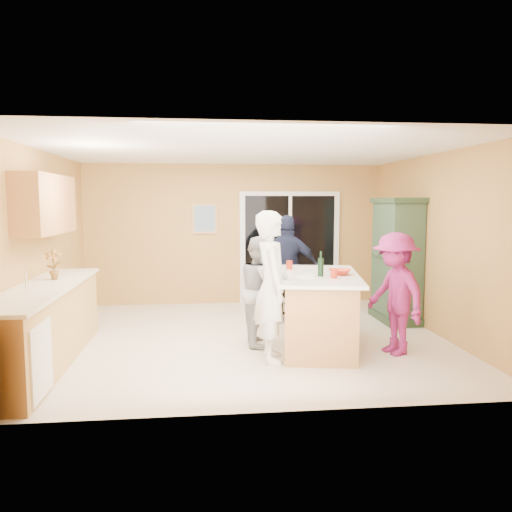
{
  "coord_description": "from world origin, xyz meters",
  "views": [
    {
      "loc": [
        -0.6,
        -6.82,
        1.91
      ],
      "look_at": [
        0.15,
        0.1,
        1.15
      ],
      "focal_mm": 35.0,
      "sensor_mm": 36.0,
      "label": 1
    }
  ],
  "objects": [
    {
      "name": "left_cabinet_run",
      "position": [
        -2.45,
        -1.05,
        0.46
      ],
      "size": [
        0.65,
        3.05,
        1.24
      ],
      "color": "tan",
      "rests_on": "floor"
    },
    {
      "name": "wall_back",
      "position": [
        0.0,
        2.5,
        1.3
      ],
      "size": [
        5.5,
        0.1,
        2.6
      ],
      "primitive_type": "cube",
      "color": "#EDC661",
      "rests_on": "ground"
    },
    {
      "name": "wall_right",
      "position": [
        2.75,
        0.0,
        1.3
      ],
      "size": [
        0.1,
        5.0,
        2.6
      ],
      "primitive_type": "cube",
      "color": "#EDC661",
      "rests_on": "ground"
    },
    {
      "name": "white_plate",
      "position": [
        0.69,
        -0.73,
        0.98
      ],
      "size": [
        0.29,
        0.29,
        0.02
      ],
      "primitive_type": "cylinder",
      "rotation": [
        0.0,
        0.0,
        -0.24
      ],
      "color": "white",
      "rests_on": "kitchen_island"
    },
    {
      "name": "green_hutch",
      "position": [
        2.49,
        0.8,
        0.96
      ],
      "size": [
        0.57,
        1.07,
        1.97
      ],
      "color": "#233923",
      "rests_on": "floor"
    },
    {
      "name": "upper_cabinets",
      "position": [
        -2.58,
        -0.2,
        1.88
      ],
      "size": [
        0.35,
        1.6,
        0.75
      ],
      "primitive_type": "cube",
      "color": "tan",
      "rests_on": "wall_left"
    },
    {
      "name": "tulip_vase",
      "position": [
        -2.45,
        -0.41,
        1.13
      ],
      "size": [
        0.21,
        0.16,
        0.38
      ],
      "primitive_type": "imported",
      "rotation": [
        0.0,
        0.0,
        0.1
      ],
      "color": "red",
      "rests_on": "left_cabinet_run"
    },
    {
      "name": "woman_navy",
      "position": [
        0.75,
        0.93,
        0.85
      ],
      "size": [
        1.06,
        0.62,
        1.7
      ],
      "primitive_type": "imported",
      "rotation": [
        0.0,
        0.0,
        2.93
      ],
      "color": "#1B213B",
      "rests_on": "floor"
    },
    {
      "name": "sliding_door",
      "position": [
        1.05,
        2.46,
        1.05
      ],
      "size": [
        1.9,
        0.07,
        2.1
      ],
      "color": "white",
      "rests_on": "floor"
    },
    {
      "name": "wall_front",
      "position": [
        0.0,
        -2.5,
        1.3
      ],
      "size": [
        5.5,
        0.1,
        2.6
      ],
      "primitive_type": "cube",
      "color": "#EDC661",
      "rests_on": "ground"
    },
    {
      "name": "wall_left",
      "position": [
        -2.75,
        0.0,
        1.3
      ],
      "size": [
        0.1,
        5.0,
        2.6
      ],
      "primitive_type": "cube",
      "color": "#EDC661",
      "rests_on": "ground"
    },
    {
      "name": "framed_picture",
      "position": [
        -0.55,
        2.48,
        1.6
      ],
      "size": [
        0.46,
        0.04,
        0.56
      ],
      "color": "tan",
      "rests_on": "wall_back"
    },
    {
      "name": "ceiling",
      "position": [
        0.0,
        0.0,
        2.6
      ],
      "size": [
        5.5,
        5.0,
        0.1
      ],
      "primitive_type": "cube",
      "color": "white",
      "rests_on": "wall_back"
    },
    {
      "name": "woman_grey",
      "position": [
        0.17,
        -0.29,
        0.73
      ],
      "size": [
        0.55,
        0.71,
        1.46
      ],
      "primitive_type": "imported",
      "rotation": [
        0.0,
        0.0,
        1.57
      ],
      "color": "#A1A1A3",
      "rests_on": "floor"
    },
    {
      "name": "woman_white",
      "position": [
        0.22,
        -1.01,
        0.9
      ],
      "size": [
        0.43,
        0.66,
        1.8
      ],
      "primitive_type": "imported",
      "rotation": [
        0.0,
        0.0,
        1.57
      ],
      "color": "silver",
      "rests_on": "floor"
    },
    {
      "name": "woman_magenta",
      "position": [
        1.79,
        -0.9,
        0.76
      ],
      "size": [
        0.81,
        1.1,
        1.53
      ],
      "primitive_type": "imported",
      "rotation": [
        0.0,
        0.0,
        -1.3
      ],
      "color": "#8C1E60",
      "rests_on": "floor"
    },
    {
      "name": "wine_bottle",
      "position": [
        0.87,
        -0.75,
        1.1
      ],
      "size": [
        0.07,
        0.07,
        0.32
      ],
      "rotation": [
        0.0,
        0.0,
        0.37
      ],
      "color": "black",
      "rests_on": "kitchen_island"
    },
    {
      "name": "kitchen_island",
      "position": [
        0.9,
        -0.55,
        0.46
      ],
      "size": [
        1.33,
        2.01,
        0.98
      ],
      "rotation": [
        0.0,
        0.0,
        -0.18
      ],
      "color": "tan",
      "rests_on": "floor"
    },
    {
      "name": "tumbler_near",
      "position": [
        1.0,
        -0.91,
        1.03
      ],
      "size": [
        0.1,
        0.1,
        0.11
      ],
      "primitive_type": "cylinder",
      "rotation": [
        0.0,
        0.0,
        -0.28
      ],
      "color": "#B32713",
      "rests_on": "kitchen_island"
    },
    {
      "name": "serving_bowl",
      "position": [
        1.15,
        -0.63,
        1.01
      ],
      "size": [
        0.35,
        0.35,
        0.07
      ],
      "primitive_type": "imported",
      "rotation": [
        0.0,
        0.0,
        -0.29
      ],
      "color": "#B32713",
      "rests_on": "kitchen_island"
    },
    {
      "name": "floor",
      "position": [
        0.0,
        0.0,
        0.0
      ],
      "size": [
        5.5,
        5.5,
        0.0
      ],
      "primitive_type": "plane",
      "color": "silver",
      "rests_on": "ground"
    },
    {
      "name": "tumbler_far",
      "position": [
        0.6,
        -0.05,
        1.04
      ],
      "size": [
        0.09,
        0.09,
        0.12
      ],
      "primitive_type": "cylinder",
      "rotation": [
        0.0,
        0.0,
        0.02
      ],
      "color": "#B32713",
      "rests_on": "kitchen_island"
    }
  ]
}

